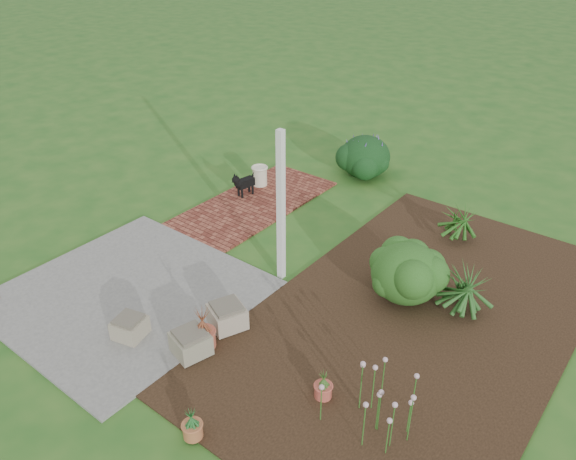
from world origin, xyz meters
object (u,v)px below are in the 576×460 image
Objects in this scene: stone_trough_near at (130,328)px; cream_ceramic_urn at (260,176)px; black_dog at (243,183)px; evergreen_shrub at (407,272)px.

cream_ceramic_urn is at bearing 109.78° from stone_trough_near.
black_dog is 1.40× the size of cream_ceramic_urn.
cream_ceramic_urn is (-0.07, 0.59, -0.09)m from black_dog.
stone_trough_near is 4.48m from black_dog.
black_dog is (-1.64, 4.16, 0.16)m from stone_trough_near.
cream_ceramic_urn is at bearing 159.40° from evergreen_shrub.
evergreen_shrub is (4.26, -1.60, 0.24)m from cream_ceramic_urn.
evergreen_shrub reaches higher than stone_trough_near.
stone_trough_near is at bearing -129.02° from evergreen_shrub.
black_dog reaches higher than cream_ceramic_urn.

